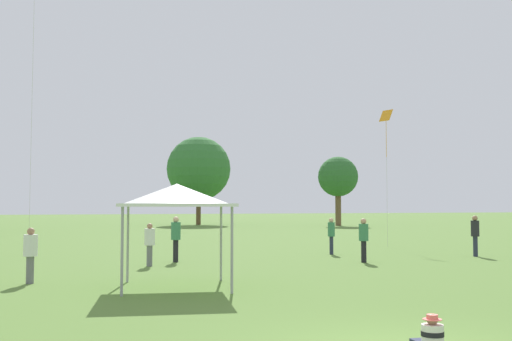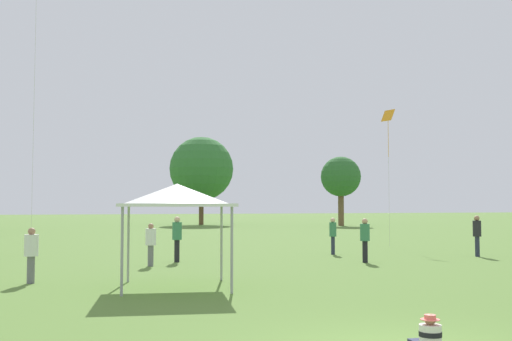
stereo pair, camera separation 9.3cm
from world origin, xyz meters
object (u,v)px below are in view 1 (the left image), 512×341
at_px(person_standing_3, 30,251).
at_px(canopy_tent, 177,196).
at_px(kite_1, 386,122).
at_px(seated_toddler, 432,335).
at_px(person_standing_0, 331,232).
at_px(distant_tree_3, 199,169).
at_px(person_standing_4, 475,232).
at_px(person_standing_1, 150,241).
at_px(person_standing_2, 364,236).
at_px(person_standing_6, 176,235).
at_px(distant_tree_1, 338,177).

bearing_deg(person_standing_3, canopy_tent, 106.42).
bearing_deg(kite_1, seated_toddler, -2.69).
xyz_separation_m(person_standing_0, distant_tree_3, (4.87, 43.25, 5.51)).
relative_size(person_standing_4, kite_1, 0.24).
height_order(person_standing_1, person_standing_2, person_standing_2).
height_order(person_standing_3, person_standing_6, person_standing_6).
height_order(person_standing_6, distant_tree_1, distant_tree_1).
bearing_deg(person_standing_4, person_standing_0, -178.12).
bearing_deg(seated_toddler, canopy_tent, 112.88).
distance_m(person_standing_4, distant_tree_3, 46.70).
bearing_deg(person_standing_4, kite_1, 123.25).
bearing_deg(canopy_tent, person_standing_1, 87.12).
height_order(person_standing_0, person_standing_6, person_standing_6).
bearing_deg(kite_1, distant_tree_3, -151.52).
distance_m(person_standing_1, person_standing_6, 1.77).
xyz_separation_m(person_standing_2, person_standing_4, (5.95, 0.76, 0.05)).
distance_m(person_standing_0, person_standing_3, 14.13).
bearing_deg(person_standing_0, person_standing_1, 166.18).
bearing_deg(person_standing_0, distant_tree_3, 53.49).
distance_m(person_standing_3, distant_tree_3, 52.79).
relative_size(person_standing_2, person_standing_4, 0.96).
bearing_deg(person_standing_3, kite_1, 165.77).
relative_size(seated_toddler, person_standing_2, 0.34).
relative_size(person_standing_0, distant_tree_3, 0.16).
height_order(person_standing_2, person_standing_6, person_standing_6).
height_order(person_standing_1, distant_tree_3, distant_tree_3).
height_order(person_standing_0, person_standing_1, person_standing_0).
xyz_separation_m(person_standing_0, distant_tree_1, (18.48, 34.56, 4.36)).
relative_size(person_standing_3, person_standing_6, 0.89).
xyz_separation_m(person_standing_3, distant_tree_1, (31.16, 40.79, 4.43)).
relative_size(person_standing_3, kite_1, 0.21).
bearing_deg(person_standing_4, seated_toddler, -99.84).
height_order(person_standing_0, person_standing_4, person_standing_4).
bearing_deg(person_standing_0, person_standing_4, -60.38).
distance_m(seated_toddler, person_standing_6, 15.33).
height_order(seated_toddler, distant_tree_1, distant_tree_1).
height_order(distant_tree_1, distant_tree_3, distant_tree_3).
bearing_deg(distant_tree_3, person_standing_1, -106.47).
xyz_separation_m(person_standing_3, person_standing_6, (5.25, 4.96, 0.13)).
distance_m(person_standing_2, person_standing_4, 6.00).
height_order(person_standing_4, distant_tree_1, distant_tree_1).
bearing_deg(person_standing_6, person_standing_1, 91.10).
bearing_deg(kite_1, canopy_tent, -21.70).
distance_m(seated_toddler, distant_tree_3, 61.24).
bearing_deg(person_standing_2, person_standing_0, -27.63).
height_order(seated_toddler, person_standing_6, person_standing_6).
bearing_deg(person_standing_6, person_standing_4, -142.72).
xyz_separation_m(distant_tree_1, distant_tree_3, (-13.61, 8.68, 1.15)).
height_order(seated_toddler, person_standing_2, person_standing_2).
distance_m(person_standing_6, kite_1, 14.73).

